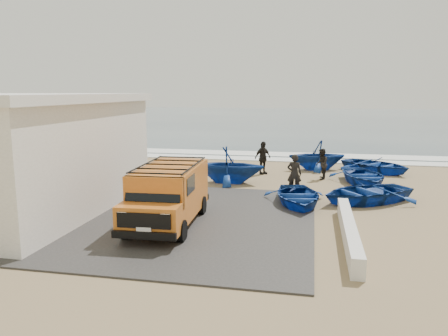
{
  "coord_description": "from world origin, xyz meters",
  "views": [
    {
      "loc": [
        3.85,
        -16.02,
        4.39
      ],
      "look_at": [
        0.22,
        1.71,
        1.2
      ],
      "focal_mm": 35.0,
      "sensor_mm": 36.0,
      "label": 1
    }
  ],
  "objects_px": {
    "boat_mid_right": "(363,176)",
    "boat_far_right": "(376,165)",
    "boat_mid_left": "(229,165)",
    "fisherman_front": "(294,174)",
    "boat_far_left": "(317,155)",
    "fisherman_back": "(263,158)",
    "parapet": "(349,231)",
    "fisherman_middle": "(322,164)",
    "boat_near_left": "(297,196)",
    "van": "(168,193)",
    "building": "(0,152)",
    "boat_near_right": "(365,192)"
  },
  "relations": [
    {
      "from": "boat_near_right",
      "to": "boat_far_left",
      "type": "bearing_deg",
      "value": 160.17
    },
    {
      "from": "parapet",
      "to": "boat_far_right",
      "type": "relative_size",
      "value": 1.55
    },
    {
      "from": "boat_near_right",
      "to": "fisherman_front",
      "type": "height_order",
      "value": "fisherman_front"
    },
    {
      "from": "building",
      "to": "boat_near_right",
      "type": "relative_size",
      "value": 2.38
    },
    {
      "from": "boat_near_left",
      "to": "boat_far_left",
      "type": "bearing_deg",
      "value": 74.57
    },
    {
      "from": "building",
      "to": "boat_near_left",
      "type": "xyz_separation_m",
      "value": [
        10.84,
        2.77,
        -1.8
      ]
    },
    {
      "from": "boat_far_right",
      "to": "boat_far_left",
      "type": "bearing_deg",
      "value": 127.42
    },
    {
      "from": "boat_far_right",
      "to": "fisherman_front",
      "type": "xyz_separation_m",
      "value": [
        -4.16,
        -5.93,
        0.46
      ]
    },
    {
      "from": "boat_far_right",
      "to": "fisherman_middle",
      "type": "relative_size",
      "value": 2.49
    },
    {
      "from": "fisherman_middle",
      "to": "boat_mid_left",
      "type": "bearing_deg",
      "value": -64.2
    },
    {
      "from": "boat_mid_left",
      "to": "fisherman_middle",
      "type": "height_order",
      "value": "boat_mid_left"
    },
    {
      "from": "building",
      "to": "boat_far_left",
      "type": "height_order",
      "value": "building"
    },
    {
      "from": "boat_far_right",
      "to": "fisherman_front",
      "type": "relative_size",
      "value": 2.25
    },
    {
      "from": "boat_near_right",
      "to": "fisherman_middle",
      "type": "distance_m",
      "value": 4.75
    },
    {
      "from": "boat_far_right",
      "to": "van",
      "type": "bearing_deg",
      "value": -175.02
    },
    {
      "from": "fisherman_back",
      "to": "boat_mid_right",
      "type": "bearing_deg",
      "value": -62.65
    },
    {
      "from": "building",
      "to": "boat_near_right",
      "type": "distance_m",
      "value": 14.1
    },
    {
      "from": "boat_near_left",
      "to": "fisherman_middle",
      "type": "distance_m",
      "value": 5.52
    },
    {
      "from": "boat_near_right",
      "to": "boat_near_left",
      "type": "bearing_deg",
      "value": -104.25
    },
    {
      "from": "boat_mid_right",
      "to": "fisherman_middle",
      "type": "bearing_deg",
      "value": 146.17
    },
    {
      "from": "boat_mid_right",
      "to": "boat_far_right",
      "type": "distance_m",
      "value": 3.44
    },
    {
      "from": "parapet",
      "to": "fisherman_middle",
      "type": "xyz_separation_m",
      "value": [
        -0.68,
        9.19,
        0.5
      ]
    },
    {
      "from": "building",
      "to": "van",
      "type": "height_order",
      "value": "building"
    },
    {
      "from": "van",
      "to": "fisherman_back",
      "type": "xyz_separation_m",
      "value": [
        2.03,
        9.6,
        -0.2
      ]
    },
    {
      "from": "building",
      "to": "fisherman_back",
      "type": "height_order",
      "value": "building"
    },
    {
      "from": "boat_near_left",
      "to": "fisherman_middle",
      "type": "height_order",
      "value": "fisherman_middle"
    },
    {
      "from": "boat_mid_left",
      "to": "boat_mid_right",
      "type": "distance_m",
      "value": 6.44
    },
    {
      "from": "building",
      "to": "boat_far_left",
      "type": "xyz_separation_m",
      "value": [
        11.6,
        10.88,
        -1.33
      ]
    },
    {
      "from": "boat_far_left",
      "to": "fisherman_back",
      "type": "distance_m",
      "value": 3.43
    },
    {
      "from": "boat_near_left",
      "to": "boat_far_left",
      "type": "xyz_separation_m",
      "value": [
        0.76,
        8.11,
        0.48
      ]
    },
    {
      "from": "boat_mid_right",
      "to": "fisherman_middle",
      "type": "distance_m",
      "value": 2.13
    },
    {
      "from": "fisherman_middle",
      "to": "boat_mid_right",
      "type": "bearing_deg",
      "value": 72.08
    },
    {
      "from": "boat_mid_right",
      "to": "fisherman_middle",
      "type": "xyz_separation_m",
      "value": [
        -1.95,
        0.76,
        0.39
      ]
    },
    {
      "from": "parapet",
      "to": "fisherman_front",
      "type": "height_order",
      "value": "fisherman_front"
    },
    {
      "from": "boat_near_right",
      "to": "fisherman_middle",
      "type": "relative_size",
      "value": 2.54
    },
    {
      "from": "boat_near_right",
      "to": "boat_far_right",
      "type": "relative_size",
      "value": 1.02
    },
    {
      "from": "boat_near_left",
      "to": "fisherman_front",
      "type": "height_order",
      "value": "fisherman_front"
    },
    {
      "from": "fisherman_back",
      "to": "building",
      "type": "bearing_deg",
      "value": -179.91
    },
    {
      "from": "fisherman_front",
      "to": "van",
      "type": "bearing_deg",
      "value": 56.77
    },
    {
      "from": "parapet",
      "to": "fisherman_middle",
      "type": "height_order",
      "value": "fisherman_middle"
    },
    {
      "from": "boat_near_right",
      "to": "fisherman_middle",
      "type": "bearing_deg",
      "value": 165.86
    },
    {
      "from": "boat_far_left",
      "to": "boat_far_right",
      "type": "relative_size",
      "value": 0.82
    },
    {
      "from": "parapet",
      "to": "boat_mid_left",
      "type": "relative_size",
      "value": 1.79
    },
    {
      "from": "fisherman_middle",
      "to": "fisherman_back",
      "type": "relative_size",
      "value": 0.88
    },
    {
      "from": "boat_mid_left",
      "to": "fisherman_front",
      "type": "distance_m",
      "value": 3.55
    },
    {
      "from": "boat_far_right",
      "to": "fisherman_back",
      "type": "height_order",
      "value": "fisherman_back"
    },
    {
      "from": "fisherman_front",
      "to": "fisherman_middle",
      "type": "distance_m",
      "value": 3.61
    },
    {
      "from": "fisherman_back",
      "to": "fisherman_middle",
      "type": "bearing_deg",
      "value": -59.86
    },
    {
      "from": "boat_far_right",
      "to": "fisherman_middle",
      "type": "distance_m",
      "value": 3.91
    },
    {
      "from": "van",
      "to": "boat_far_right",
      "type": "height_order",
      "value": "van"
    }
  ]
}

